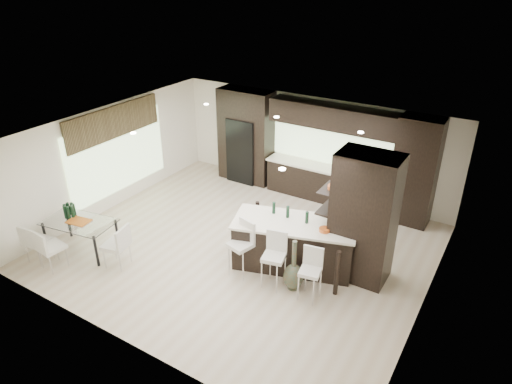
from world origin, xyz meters
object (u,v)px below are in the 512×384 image
Objects in this scene: floor_vase at (294,265)px; dining_table at (82,236)px; chair_near at (52,250)px; chair_end at (116,248)px; kitchen_island at (294,244)px; stool_left at (241,254)px; stool_right at (310,280)px; bench at (302,243)px; chair_far at (38,244)px; stool_mid at (274,266)px.

floor_vase reaches higher than dining_table.
floor_vase is 1.27× the size of chair_near.
chair_end reaches higher than chair_near.
dining_table is at bearing -172.64° from kitchen_island.
stool_left reaches higher than chair_near.
stool_right is at bearing 3.54° from dining_table.
kitchen_island is 5.08m from chair_near.
stool_left reaches higher than stool_right.
kitchen_island is 1.15m from stool_right.
stool_right is 4.12m from chair_end.
chair_near is (-4.28, -2.74, -0.09)m from kitchen_island.
bench is 1.52× the size of chair_end.
stool_left reaches higher than dining_table.
bench is at bearing 42.78° from chair_near.
stool_right is 0.44m from floor_vase.
stool_left is 2.66m from chair_end.
kitchen_island is 2.98× the size of chair_far.
stool_mid is 0.71× the size of bench.
chair_far is 1.75m from chair_end.
chair_near reaches higher than chair_far.
stool_mid is 1.09× the size of stool_right.
stool_right is (1.55, 0.02, -0.05)m from stool_left.
floor_vase is (-0.41, 0.12, 0.11)m from stool_right.
kitchen_island is 1.86× the size of bench.
bench is 5.34m from chair_near.
stool_left is 1.55m from bench.
stool_left is 1.09× the size of chair_end.
dining_table is (-4.65, -1.27, -0.18)m from floor_vase.
chair_end is at bearing -172.90° from stool_mid.
stool_right is 0.57× the size of dining_table.
stool_mid is 0.78m from stool_right.
chair_end is (-3.18, -1.13, -0.03)m from stool_mid.
kitchen_island is 0.81m from floor_vase.
kitchen_island is 0.86m from stool_mid.
chair_near is at bearing -168.70° from stool_mid.
bench is (0.75, 1.34, -0.23)m from stool_left.
chair_far is at bearing -171.11° from stool_right.
chair_far is 0.95× the size of chair_end.
dining_table is at bearing -152.79° from bench.
chair_near is at bearing -169.39° from stool_right.
kitchen_island is 1.16m from stool_left.
stool_left is at bearing 33.85° from chair_near.
chair_end is at bearing 40.11° from chair_near.
chair_far is at bearing -132.23° from dining_table.
chair_end is at bearing -165.57° from kitchen_island.
bench is at bearing 20.84° from dining_table.
chair_near is 0.97× the size of chair_end.
stool_mid is at bearing 171.36° from stool_right.
kitchen_island reaches higher than stool_mid.
stool_right is 1.04× the size of chair_far.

